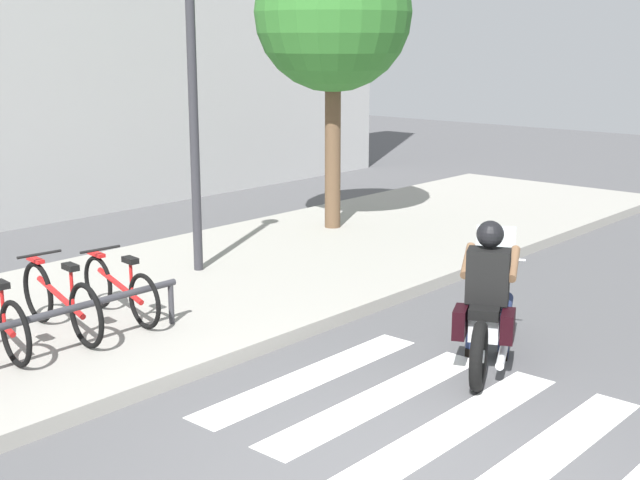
{
  "coord_description": "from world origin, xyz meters",
  "views": [
    {
      "loc": [
        -4.69,
        -3.5,
        3.11
      ],
      "look_at": [
        2.46,
        2.82,
        0.87
      ],
      "focal_mm": 48.19,
      "sensor_mm": 36.0,
      "label": 1
    }
  ],
  "objects": [
    {
      "name": "ground_plane",
      "position": [
        0.0,
        0.0,
        0.0
      ],
      "size": [
        48.0,
        48.0,
        0.0
      ],
      "primitive_type": "plane",
      "color": "#4C4C4F"
    },
    {
      "name": "sidewalk",
      "position": [
        0.0,
        4.55,
        0.07
      ],
      "size": [
        24.0,
        4.4,
        0.15
      ],
      "primitive_type": "cube",
      "color": "gray",
      "rests_on": "ground"
    },
    {
      "name": "crosswalk_stripe_1",
      "position": [
        0.96,
        -0.8,
        0.0
      ],
      "size": [
        2.8,
        0.4,
        0.01
      ],
      "primitive_type": "cube",
      "color": "white",
      "rests_on": "ground"
    },
    {
      "name": "crosswalk_stripe_2",
      "position": [
        0.96,
        0.0,
        0.0
      ],
      "size": [
        2.8,
        0.4,
        0.01
      ],
      "primitive_type": "cube",
      "color": "white",
      "rests_on": "ground"
    },
    {
      "name": "crosswalk_stripe_3",
      "position": [
        0.96,
        0.8,
        0.0
      ],
      "size": [
        2.8,
        0.4,
        0.01
      ],
      "primitive_type": "cube",
      "color": "white",
      "rests_on": "ground"
    },
    {
      "name": "crosswalk_stripe_4",
      "position": [
        0.96,
        1.6,
        0.0
      ],
      "size": [
        2.8,
        0.4,
        0.01
      ],
      "primitive_type": "cube",
      "color": "white",
      "rests_on": "ground"
    },
    {
      "name": "motorcycle",
      "position": [
        2.42,
        0.58,
        0.46
      ],
      "size": [
        2.0,
        1.06,
        1.24
      ],
      "color": "black",
      "rests_on": "ground"
    },
    {
      "name": "rider",
      "position": [
        2.35,
        0.55,
        0.83
      ],
      "size": [
        0.76,
        0.7,
        1.44
      ],
      "color": "black",
      "rests_on": "ground"
    },
    {
      "name": "bicycle_3",
      "position": [
        -0.17,
        4.03,
        0.51
      ],
      "size": [
        0.48,
        1.73,
        0.8
      ],
      "color": "black",
      "rests_on": "sidewalk"
    },
    {
      "name": "bicycle_4",
      "position": [
        0.55,
        4.03,
        0.48
      ],
      "size": [
        0.48,
        1.58,
        0.72
      ],
      "color": "black",
      "rests_on": "sidewalk"
    },
    {
      "name": "bike_rack",
      "position": [
        -0.9,
        3.47,
        0.56
      ],
      "size": [
        3.5,
        0.07,
        0.49
      ],
      "color": "#333338",
      "rests_on": "sidewalk"
    },
    {
      "name": "street_lamp",
      "position": [
        2.44,
        4.95,
        2.39
      ],
      "size": [
        0.28,
        0.28,
        3.9
      ],
      "color": "#2D2D33",
      "rests_on": "ground"
    },
    {
      "name": "tree_near_rack",
      "position": [
        5.62,
        5.35,
        3.49
      ],
      "size": [
        2.43,
        2.43,
        4.73
      ],
      "color": "brown",
      "rests_on": "ground"
    }
  ]
}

